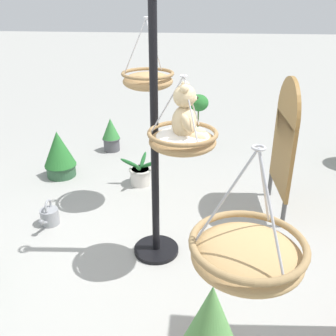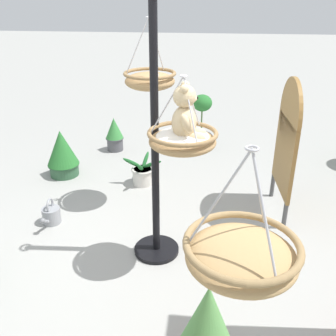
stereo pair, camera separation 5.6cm
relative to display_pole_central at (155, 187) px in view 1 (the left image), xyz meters
The scene contains 13 objects.
ground_plane 0.74m from the display_pole_central, 22.05° to the left, with size 40.00×40.00×0.00m, color #9E9E99.
display_pole_central is the anchor object (origin of this frame).
hanging_basket_with_teddy 0.61m from the display_pole_central, 59.04° to the left, with size 0.58×0.58×0.62m.
teddy_bear 0.80m from the display_pole_central, 61.19° to the left, with size 0.32×0.28×0.47m.
hanging_basket_left_high 1.24m from the display_pole_central, 169.01° to the right, with size 0.56×0.56×0.73m.
hanging_basket_right_low 1.79m from the display_pole_central, 21.88° to the left, with size 0.56×0.56×0.64m.
potted_plant_flowering_red 1.43m from the display_pole_central, 21.38° to the left, with size 0.38×0.38×0.77m.
potted_plant_tall_leafy 1.57m from the display_pole_central, 164.95° to the right, with size 0.49×0.53×0.39m.
potted_plant_conical_shrub 2.89m from the display_pole_central, behind, with size 0.36×0.36×0.86m.
potted_plant_trailing_ivy 2.21m from the display_pole_central, 135.84° to the right, with size 0.43×0.43×0.65m.
potted_plant_broad_leaf 2.76m from the display_pole_central, 157.97° to the right, with size 0.28×0.28×0.53m.
display_sign_board 1.60m from the display_pole_central, 125.05° to the left, with size 0.79×0.09×1.56m.
watering_can 1.43m from the display_pole_central, 106.78° to the right, with size 0.35×0.20×0.30m.
Camera 1 is at (2.95, 0.35, 2.39)m, focal length 40.98 mm.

